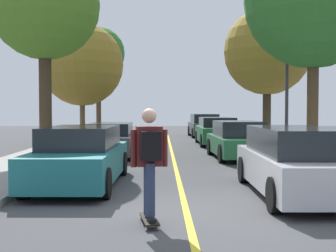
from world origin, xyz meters
name	(u,v)px	position (x,y,z in m)	size (l,w,h in m)	color
ground	(186,211)	(0.00, 0.00, 0.00)	(80.00, 80.00, 0.00)	#424244
center_line	(178,177)	(0.00, 4.00, 0.00)	(0.12, 39.20, 0.01)	gold
parked_car_left_nearest	(81,157)	(-2.36, 2.79, 0.68)	(1.94, 4.71, 1.40)	#196066
parked_car_left_near	(111,140)	(-2.36, 9.24, 0.64)	(1.83, 4.21, 1.28)	#38383D
parked_car_right_nearest	(295,162)	(2.36, 1.44, 0.71)	(1.87, 4.73, 1.43)	#B7B7BC
parked_car_right_near	(238,141)	(2.36, 8.52, 0.66)	(1.95, 4.21, 1.37)	#1E5B33
parked_car_right_far	(217,131)	(2.36, 14.80, 0.68)	(1.94, 4.51, 1.39)	#1E5B33
parked_car_right_farthest	(204,126)	(2.36, 21.44, 0.72)	(1.98, 4.16, 1.48)	#38383D
street_tree_left_nearest	(44,5)	(-4.44, 7.77, 5.37)	(3.80, 3.80, 7.17)	#3D2D1E
street_tree_left_near	(82,65)	(-4.44, 15.11, 4.05)	(4.18, 4.18, 6.00)	brown
street_tree_left_far	(98,54)	(-4.44, 21.12, 5.32)	(3.35, 3.35, 6.89)	#3D2D1E
street_tree_right_near	(267,52)	(4.44, 12.95, 4.44)	(3.99, 3.99, 6.32)	#3D2D1E
streetlamp	(287,74)	(4.11, 8.42, 3.08)	(0.36, 0.24, 5.09)	#38383D
skateboard	(149,219)	(-0.63, -0.92, 0.09)	(0.35, 0.86, 0.10)	black
skateboarder	(150,156)	(-0.63, -0.96, 1.08)	(0.59, 0.71, 1.72)	black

